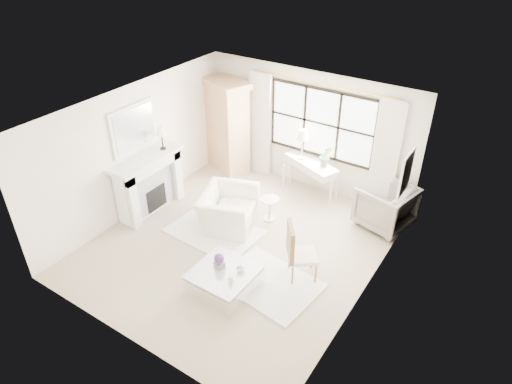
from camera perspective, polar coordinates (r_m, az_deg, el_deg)
floor at (r=8.88m, az=-2.24°, el=-6.57°), size 5.50×5.50×0.00m
ceiling at (r=7.48m, az=-2.68°, el=9.72°), size 5.50×5.50×0.00m
wall_back at (r=10.19m, az=6.60°, el=7.66°), size 5.00×0.00×5.00m
wall_front at (r=6.52m, az=-16.75°, el=-9.81°), size 5.00×0.00×5.00m
wall_left at (r=9.60m, az=-14.77°, el=5.13°), size 0.00×5.50×5.50m
wall_right at (r=7.18m, az=14.13°, el=-4.87°), size 0.00×5.50×5.50m
window_pane at (r=9.96m, az=8.18°, el=8.50°), size 2.40×0.02×1.50m
window_frame at (r=9.95m, az=8.15°, el=8.48°), size 2.50×0.04×1.50m
curtain_rod at (r=9.59m, az=8.42°, el=13.13°), size 3.30×0.04×0.04m
curtain_left at (r=10.70m, az=0.55°, el=8.43°), size 0.55×0.10×2.47m
curtain_right at (r=9.58m, az=15.86°, el=4.11°), size 0.55×0.10×2.47m
fireplace at (r=9.78m, az=-13.29°, el=1.16°), size 0.58×1.66×1.26m
mirror_frame at (r=9.37m, az=-15.05°, el=7.74°), size 0.05×1.15×0.95m
mirror_glass at (r=9.35m, az=-14.92°, el=7.70°), size 0.02×1.00×0.80m
art_frame at (r=8.48m, az=18.25°, el=2.23°), size 0.04×0.62×0.82m
art_canvas at (r=8.48m, az=18.12°, el=2.27°), size 0.01×0.52×0.72m
mantel_lamp at (r=9.54m, az=-11.79°, el=7.39°), size 0.22×0.22×0.51m
armoire at (r=10.91m, az=-3.59°, el=8.31°), size 1.29×1.05×2.24m
console_table at (r=10.25m, az=6.78°, el=1.81°), size 1.37×0.90×0.80m
console_lamp at (r=9.92m, az=5.83°, el=7.03°), size 0.28×0.28×0.69m
orchid_plant at (r=9.80m, az=8.73°, el=4.45°), size 0.34×0.32×0.49m
side_table at (r=9.35m, az=1.71°, el=-1.76°), size 0.40×0.40×0.51m
rug_left at (r=9.22m, az=-5.21°, el=-4.90°), size 1.81×1.32×0.03m
rug_right at (r=8.06m, az=1.69°, el=-11.32°), size 1.76×1.41×0.03m
club_armchair at (r=9.18m, az=-3.50°, el=-2.17°), size 1.34×1.43×0.76m
wingback_chair at (r=9.49m, az=15.87°, el=-1.71°), size 1.20×1.18×0.91m
french_chair at (r=8.04m, az=5.64°, el=-8.74°), size 0.68×0.68×1.08m
coffee_table at (r=7.89m, az=-4.00°, el=-10.90°), size 1.02×1.02×0.38m
planter_box at (r=7.80m, az=-4.60°, el=-9.05°), size 0.19×0.19×0.11m
planter_flowers at (r=7.70m, az=-4.65°, el=-8.27°), size 0.17×0.17×0.17m
pillar_candle at (r=7.52m, az=-3.19°, el=-10.83°), size 0.08×0.08×0.12m
coffee_vase at (r=7.69m, az=-1.91°, el=-9.42°), size 0.18×0.18×0.15m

